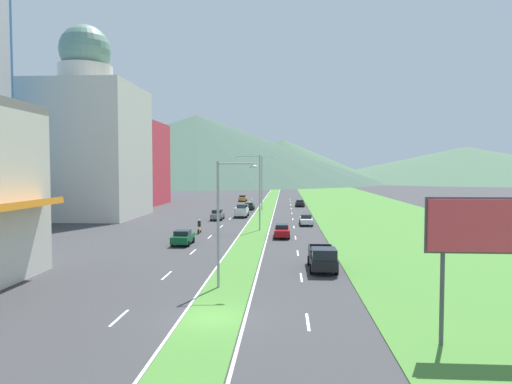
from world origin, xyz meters
TOP-DOWN VIEW (x-y plane):
  - ground_plane at (0.00, 0.00)m, footprint 600.00×600.00m
  - grass_median at (0.00, 60.00)m, footprint 3.20×240.00m
  - grass_verge_right at (20.60, 60.00)m, footprint 24.00×240.00m
  - lane_dash_left_2 at (-5.10, -0.17)m, footprint 0.16×2.80m
  - lane_dash_left_3 at (-5.10, 9.74)m, footprint 0.16×2.80m
  - lane_dash_left_4 at (-5.10, 19.65)m, footprint 0.16×2.80m
  - lane_dash_left_5 at (-5.10, 29.57)m, footprint 0.16×2.80m
  - lane_dash_left_6 at (-5.10, 39.48)m, footprint 0.16×2.80m
  - lane_dash_left_7 at (-5.10, 49.39)m, footprint 0.16×2.80m
  - lane_dash_left_8 at (-5.10, 59.31)m, footprint 0.16×2.80m
  - lane_dash_left_9 at (-5.10, 69.22)m, footprint 0.16×2.80m
  - lane_dash_left_10 at (-5.10, 79.14)m, footprint 0.16×2.80m
  - lane_dash_left_11 at (-5.10, 89.05)m, footprint 0.16×2.80m
  - lane_dash_left_12 at (-5.10, 98.96)m, footprint 0.16×2.80m
  - lane_dash_right_2 at (5.10, -0.17)m, footprint 0.16×2.80m
  - lane_dash_right_3 at (5.10, 9.74)m, footprint 0.16×2.80m
  - lane_dash_right_4 at (5.10, 19.65)m, footprint 0.16×2.80m
  - lane_dash_right_5 at (5.10, 29.57)m, footprint 0.16×2.80m
  - lane_dash_right_6 at (5.10, 39.48)m, footprint 0.16×2.80m
  - lane_dash_right_7 at (5.10, 49.39)m, footprint 0.16×2.80m
  - lane_dash_right_8 at (5.10, 59.31)m, footprint 0.16×2.80m
  - lane_dash_right_9 at (5.10, 69.22)m, footprint 0.16×2.80m
  - lane_dash_right_10 at (5.10, 79.14)m, footprint 0.16×2.80m
  - lane_dash_right_11 at (5.10, 89.05)m, footprint 0.16×2.80m
  - lane_dash_right_12 at (5.10, 98.96)m, footprint 0.16×2.80m
  - edge_line_median_left at (-1.75, 60.00)m, footprint 0.16×240.00m
  - edge_line_median_right at (1.75, 60.00)m, footprint 0.16×240.00m
  - domed_building at (-29.27, 50.46)m, footprint 17.18×17.18m
  - midrise_colored at (-31.56, 78.57)m, footprint 14.74×14.74m
  - hill_far_left at (-51.36, 258.01)m, footprint 231.64×231.64m
  - hill_far_center at (2.11, 247.67)m, footprint 120.70×120.70m
  - hill_far_right at (124.41, 290.50)m, footprint 216.68×216.68m
  - street_lamp_near at (-0.33, 6.39)m, footprint 2.75×0.44m
  - street_lamp_mid at (0.15, 35.56)m, footprint 3.53×0.45m
  - street_lamp_far at (-0.41, 64.68)m, footprint 2.85×0.42m
  - billboard_roadside at (12.72, -3.09)m, footprint 5.03×0.28m
  - car_0 at (6.90, 42.06)m, footprint 1.87×4.80m
  - car_1 at (3.50, 29.76)m, footprint 1.88×4.61m
  - car_2 at (-7.03, 23.74)m, footprint 1.95×4.09m
  - car_3 at (-6.81, 89.75)m, footprint 1.93×4.41m
  - car_4 at (-6.91, 47.73)m, footprint 1.85×4.29m
  - car_5 at (-3.28, 66.14)m, footprint 2.00×4.07m
  - car_6 at (7.02, 74.52)m, footprint 1.95×4.17m
  - pickup_truck_0 at (-3.47, 52.92)m, footprint 2.18×5.40m
  - pickup_truck_1 at (6.87, 12.19)m, footprint 2.18×5.40m
  - motorcycle_rider at (-6.90, 32.45)m, footprint 0.36×2.00m

SIDE VIEW (x-z plane):
  - ground_plane at x=0.00m, z-range 0.00..0.00m
  - lane_dash_left_2 at x=-5.10m, z-range 0.00..0.01m
  - lane_dash_left_3 at x=-5.10m, z-range 0.00..0.01m
  - lane_dash_left_4 at x=-5.10m, z-range 0.00..0.01m
  - lane_dash_left_5 at x=-5.10m, z-range 0.00..0.01m
  - lane_dash_left_6 at x=-5.10m, z-range 0.00..0.01m
  - lane_dash_left_7 at x=-5.10m, z-range 0.00..0.01m
  - lane_dash_left_8 at x=-5.10m, z-range 0.00..0.01m
  - lane_dash_left_9 at x=-5.10m, z-range 0.00..0.01m
  - lane_dash_left_10 at x=-5.10m, z-range 0.00..0.01m
  - lane_dash_left_11 at x=-5.10m, z-range 0.00..0.01m
  - lane_dash_left_12 at x=-5.10m, z-range 0.00..0.01m
  - lane_dash_right_2 at x=5.10m, z-range 0.00..0.01m
  - lane_dash_right_3 at x=5.10m, z-range 0.00..0.01m
  - lane_dash_right_4 at x=5.10m, z-range 0.00..0.01m
  - lane_dash_right_5 at x=5.10m, z-range 0.00..0.01m
  - lane_dash_right_6 at x=5.10m, z-range 0.00..0.01m
  - lane_dash_right_7 at x=5.10m, z-range 0.00..0.01m
  - lane_dash_right_8 at x=5.10m, z-range 0.00..0.01m
  - lane_dash_right_9 at x=5.10m, z-range 0.00..0.01m
  - lane_dash_right_10 at x=5.10m, z-range 0.00..0.01m
  - lane_dash_right_11 at x=5.10m, z-range 0.00..0.01m
  - lane_dash_right_12 at x=5.10m, z-range 0.00..0.01m
  - edge_line_median_left at x=-1.75m, z-range 0.00..0.01m
  - edge_line_median_right at x=1.75m, z-range 0.00..0.01m
  - grass_median at x=0.00m, z-range 0.00..0.06m
  - grass_verge_right at x=20.60m, z-range 0.00..0.06m
  - car_5 at x=-3.28m, z-range 0.02..1.45m
  - car_6 at x=7.02m, z-range 0.02..1.46m
  - motorcycle_rider at x=-6.90m, z-range -0.15..1.65m
  - car_0 at x=6.90m, z-range 0.01..1.52m
  - car_1 at x=3.50m, z-range 0.01..1.56m
  - car_3 at x=-6.81m, z-range 0.02..1.57m
  - car_2 at x=-7.03m, z-range 0.01..1.58m
  - car_4 at x=-6.91m, z-range 0.00..1.64m
  - pickup_truck_0 at x=-3.47m, z-range -0.02..1.98m
  - pickup_truck_1 at x=6.87m, z-range -0.02..1.98m
  - street_lamp_near at x=-0.33m, z-range 0.67..9.27m
  - billboard_roadside at x=12.72m, z-range 1.77..8.60m
  - street_lamp_mid at x=0.15m, z-range 0.77..10.71m
  - street_lamp_far at x=-0.41m, z-range 0.71..11.27m
  - midrise_colored at x=-31.56m, z-range 0.00..18.57m
  - hill_far_right at x=124.41m, z-range 0.00..23.07m
  - domed_building at x=-29.27m, z-range -3.23..28.58m
  - hill_far_center at x=2.11m, z-range 0.00..25.70m
  - hill_far_left at x=-51.36m, z-range 0.00..41.71m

